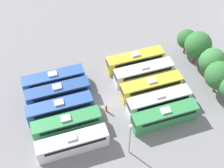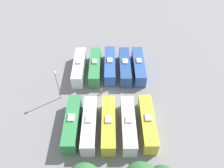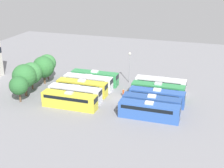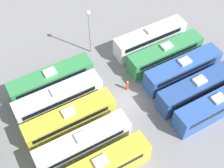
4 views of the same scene
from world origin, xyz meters
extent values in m
plane|color=gray|center=(0.00, 0.00, 0.00)|extent=(119.67, 119.67, 0.00)
cube|color=#2D56A8|center=(-7.14, -8.39, 1.58)|extent=(2.55, 11.63, 3.17)
cube|color=black|center=(-7.14, -8.10, 2.47)|extent=(2.59, 9.88, 0.70)
cube|color=black|center=(-7.14, -14.19, 2.46)|extent=(2.25, 0.08, 1.11)
cube|color=silver|center=(-7.14, -8.39, 3.34)|extent=(1.20, 1.60, 0.35)
cube|color=#284C93|center=(-3.76, -8.23, 1.58)|extent=(2.55, 11.63, 3.17)
cube|color=black|center=(-3.76, -7.94, 2.47)|extent=(2.59, 9.88, 0.70)
cube|color=black|center=(-3.76, -14.03, 2.46)|extent=(2.25, 0.08, 1.11)
cube|color=white|center=(-3.76, -8.23, 3.34)|extent=(1.20, 1.60, 0.35)
cube|color=#2D56A8|center=(-0.13, -8.63, 1.58)|extent=(2.55, 11.63, 3.17)
cube|color=black|center=(-0.13, -8.34, 2.47)|extent=(2.59, 9.88, 0.70)
cube|color=black|center=(-0.13, -14.43, 2.46)|extent=(2.25, 0.08, 1.11)
cube|color=silver|center=(-0.13, -8.63, 3.34)|extent=(1.20, 1.60, 0.35)
cube|color=#338C4C|center=(3.47, -8.23, 1.58)|extent=(2.55, 11.63, 3.17)
cube|color=black|center=(3.47, -7.93, 2.47)|extent=(2.59, 9.88, 0.70)
cube|color=black|center=(3.47, -14.03, 2.46)|extent=(2.25, 0.08, 1.11)
cube|color=#B2B2B7|center=(3.47, -8.23, 3.34)|extent=(1.20, 1.60, 0.35)
cube|color=silver|center=(7.35, -8.17, 1.58)|extent=(2.55, 11.63, 3.17)
cube|color=black|center=(7.35, -7.88, 2.47)|extent=(2.59, 9.88, 0.70)
cube|color=black|center=(7.35, -13.97, 2.46)|extent=(2.25, 0.08, 1.11)
cube|color=#B2B2B7|center=(7.35, -8.17, 3.34)|extent=(1.20, 1.60, 0.35)
cube|color=gold|center=(-7.28, 8.17, 1.58)|extent=(2.55, 11.63, 3.17)
cube|color=black|center=(-7.28, 8.46, 2.47)|extent=(2.59, 9.88, 0.70)
cube|color=black|center=(-7.28, 2.37, 2.46)|extent=(2.25, 0.08, 1.11)
cube|color=#B2B2B7|center=(-7.28, 8.17, 3.34)|extent=(1.20, 1.60, 0.35)
cube|color=silver|center=(-3.63, 8.55, 1.58)|extent=(2.55, 11.63, 3.17)
cube|color=black|center=(-3.63, 8.84, 2.47)|extent=(2.59, 9.88, 0.70)
cube|color=black|center=(-3.63, 2.75, 2.46)|extent=(2.25, 0.08, 1.11)
cube|color=silver|center=(-3.63, 8.55, 3.34)|extent=(1.20, 1.60, 0.35)
cube|color=gold|center=(0.14, 8.52, 1.58)|extent=(2.55, 11.63, 3.17)
cube|color=black|center=(0.14, 8.81, 2.47)|extent=(2.59, 9.88, 0.70)
cube|color=black|center=(0.14, 2.72, 2.46)|extent=(2.25, 0.08, 1.11)
cube|color=silver|center=(0.14, 8.52, 3.34)|extent=(1.20, 1.60, 0.35)
cube|color=silver|center=(3.76, 8.46, 1.58)|extent=(2.55, 11.63, 3.17)
cube|color=black|center=(3.76, 8.75, 2.47)|extent=(2.59, 9.88, 0.70)
cube|color=black|center=(3.76, 2.65, 2.46)|extent=(2.25, 0.08, 1.11)
cube|color=silver|center=(3.76, 8.46, 3.34)|extent=(1.20, 1.60, 0.35)
cube|color=#338C4C|center=(7.09, 8.08, 1.58)|extent=(2.55, 11.63, 3.17)
cube|color=black|center=(7.09, 8.37, 2.47)|extent=(2.59, 9.88, 0.70)
cube|color=black|center=(7.09, 2.27, 2.46)|extent=(2.25, 0.08, 1.11)
cube|color=white|center=(7.09, 8.08, 3.34)|extent=(1.20, 1.60, 0.35)
cylinder|color=#CC4C19|center=(1.77, -0.75, 0.78)|extent=(0.36, 0.36, 1.56)
sphere|color=tan|center=(1.77, -0.75, 1.68)|extent=(0.24, 0.24, 0.24)
cylinder|color=gray|center=(10.76, 0.26, 3.67)|extent=(0.20, 0.20, 7.33)
sphere|color=#EAE5C6|center=(10.76, 0.26, 7.51)|extent=(0.60, 0.60, 0.60)
camera|label=1|loc=(33.87, -10.21, 45.52)|focal=50.00mm
camera|label=2|loc=(-0.34, 32.12, 36.69)|focal=35.00mm
camera|label=3|loc=(-60.32, -18.16, 27.69)|focal=50.00mm
camera|label=4|loc=(-20.23, 14.11, 34.47)|focal=50.00mm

